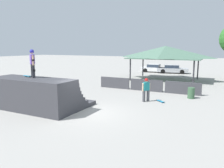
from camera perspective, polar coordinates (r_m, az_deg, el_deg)
ground_plane at (r=13.27m, az=-6.61°, el=-7.62°), size 160.00×160.00×0.00m
quarter_pipe_ramp at (r=14.89m, az=-19.19°, el=-2.73°), size 5.83×3.95×2.00m
skater_on_deck at (r=14.72m, az=-20.08°, el=5.55°), size 0.72×0.56×1.78m
skateboard_on_deck at (r=15.31m, az=-21.20°, el=1.98°), size 0.79×0.35×0.09m
bystander_walking at (r=15.96m, az=8.92°, el=-1.00°), size 0.50×0.60×1.73m
skateboard_on_ground at (r=16.24m, az=12.58°, el=-4.38°), size 0.77×0.72×0.09m
barrier_fence at (r=19.95m, az=8.96°, el=-0.33°), size 9.33×0.12×1.05m
pavilion_shelter at (r=27.13m, az=13.79°, el=8.03°), size 8.36×5.55×4.09m
trash_bin at (r=17.92m, az=19.97°, el=-2.23°), size 0.52×0.52×0.85m
parked_car_white at (r=35.56m, az=10.95°, el=4.03°), size 4.07×1.90×1.27m
parked_car_silver at (r=34.79m, az=15.47°, el=3.74°), size 4.78×2.49×1.27m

